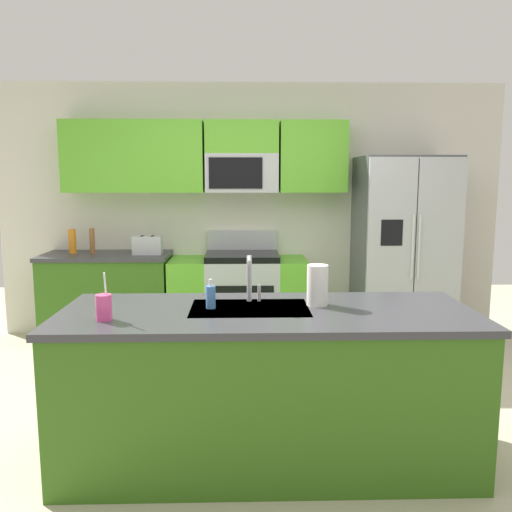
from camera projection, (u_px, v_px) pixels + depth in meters
ground_plane at (256, 421)px, 3.57m from camera, size 9.00×9.00×0.00m
kitchen_wall_unit at (237, 195)px, 5.41m from camera, size 5.20×0.43×2.60m
back_counter at (108, 298)px, 5.24m from camera, size 1.25×0.63×0.90m
range_oven at (239, 298)px, 5.28m from camera, size 1.36×0.61×1.10m
refrigerator at (403, 251)px, 5.18m from camera, size 0.90×0.76×1.85m
island_counter at (267, 385)px, 3.04m from camera, size 2.35×0.90×0.90m
toaster at (148, 245)px, 5.13m from camera, size 0.28×0.16×0.18m
pepper_mill at (92, 241)px, 5.16m from camera, size 0.05×0.05×0.25m
bottle_orange at (72, 241)px, 5.18m from camera, size 0.07×0.07×0.24m
sink_faucet at (250, 275)px, 3.13m from camera, size 0.08×0.21×0.28m
drink_cup_pink at (104, 307)px, 2.75m from camera, size 0.08×0.08×0.26m
soap_dispenser at (211, 297)px, 3.00m from camera, size 0.06×0.06×0.17m
paper_towel_roll at (317, 285)px, 3.07m from camera, size 0.12×0.12×0.24m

